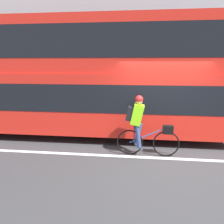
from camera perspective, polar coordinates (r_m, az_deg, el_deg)
name	(u,v)px	position (r m, az deg, el deg)	size (l,w,h in m)	color
ground_plane	(163,156)	(6.16, 13.18, -11.16)	(80.00, 80.00, 0.00)	#38383A
road_center_line	(164,158)	(6.03, 13.33, -11.66)	(50.00, 0.14, 0.01)	silver
sidewalk_curb	(151,112)	(11.13, 10.28, 0.00)	(60.00, 2.08, 0.10)	gray
building_facade	(153,24)	(12.21, 10.79, 21.62)	(60.00, 0.30, 8.79)	#9E9EA3
bus	(59,73)	(7.91, -13.67, 9.75)	(11.21, 2.61, 3.81)	black
cyclist_on_bike	(142,124)	(5.83, 7.77, -3.09)	(1.67, 0.32, 1.64)	black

